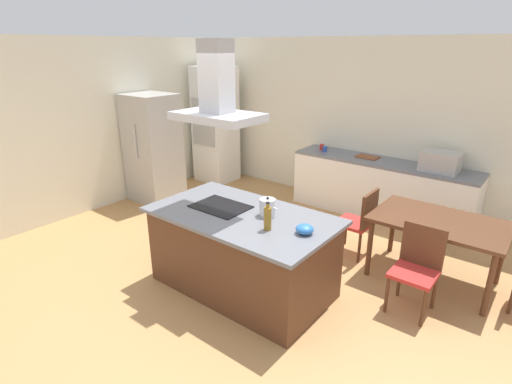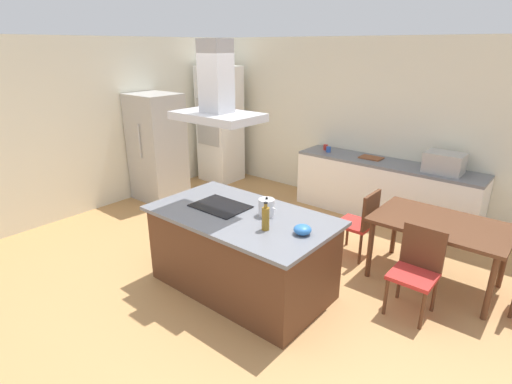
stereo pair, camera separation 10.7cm
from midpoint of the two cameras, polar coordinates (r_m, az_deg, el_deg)
ground at (r=5.71m, az=8.66°, el=-6.76°), size 16.00×16.00×0.00m
wall_back at (r=6.78m, az=17.11°, el=9.01°), size 7.20×0.10×2.70m
wall_left at (r=7.26m, az=-17.25°, el=9.71°), size 0.10×8.80×2.70m
kitchen_island at (r=4.41m, az=-1.37°, el=-8.45°), size 1.99×1.13×0.90m
cooktop at (r=4.40m, az=-4.42°, el=-2.03°), size 0.60×0.44×0.01m
tea_kettle at (r=4.14m, az=2.26°, el=-2.20°), size 0.22×0.17×0.21m
olive_oil_bottle at (r=3.81m, az=2.18°, el=-3.75°), size 0.08×0.08×0.28m
mixing_bowl at (r=3.79m, az=7.46°, el=-5.35°), size 0.17×0.17×0.09m
back_counter at (r=6.53m, az=18.19°, el=0.27°), size 2.79×0.62×0.90m
countertop_microwave at (r=6.14m, az=25.73°, el=3.79°), size 0.50×0.38×0.28m
coffee_mug_red at (r=6.89m, az=10.35°, el=6.30°), size 0.08×0.08×0.09m
coffee_mug_blue at (r=6.76m, az=10.76°, el=6.00°), size 0.08×0.08×0.09m
cutting_board at (r=6.54m, az=16.54°, el=4.71°), size 0.34×0.24×0.02m
wall_oven_stack at (r=7.92m, az=-4.76°, el=9.52°), size 0.70×0.66×2.20m
refrigerator at (r=7.08m, az=-13.48°, el=6.15°), size 0.80×0.73×1.82m
dining_table at (r=4.89m, az=25.35°, el=-4.77°), size 1.40×0.90×0.75m
chair_at_left_end at (r=5.20m, az=15.42°, el=-3.88°), size 0.42×0.42×0.89m
chair_facing_island at (r=4.37m, az=22.67°, el=-9.65°), size 0.42×0.42×0.89m
range_hood at (r=4.10m, az=-4.88°, el=13.62°), size 0.90×0.55×0.78m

